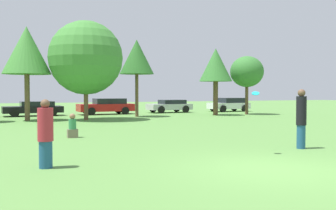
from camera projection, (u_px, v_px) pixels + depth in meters
ground_plane at (273, 169)px, 9.32m from camera, size 120.00×120.00×0.00m
person_thrower at (45, 134)px, 9.46m from camera, size 0.37×0.37×1.67m
person_catcher at (301, 118)px, 12.69m from camera, size 0.33×0.33×1.93m
frisbee at (256, 93)px, 11.46m from camera, size 0.24×0.22×0.15m
bystander_sitting at (72, 127)px, 15.78m from camera, size 0.40×0.33×0.97m
tree_2 at (27, 51)px, 24.85m from camera, size 3.03×3.03×6.00m
tree_3 at (86, 58)px, 25.38m from camera, size 4.78×4.78×6.44m
tree_4 at (137, 57)px, 28.78m from camera, size 2.53×2.53×5.68m
tree_5 at (216, 66)px, 30.69m from camera, size 2.58×2.58×5.24m
tree_6 at (247, 72)px, 31.77m from camera, size 2.70×2.70×4.73m
parked_car_black at (34, 108)px, 29.87m from camera, size 4.43×2.23×1.11m
parked_car_red at (107, 106)px, 32.02m from camera, size 4.57×2.08×1.30m
parked_car_silver at (170, 106)px, 34.71m from camera, size 3.91×2.08×1.13m
parked_car_white at (229, 104)px, 36.68m from camera, size 3.94×2.02×1.27m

